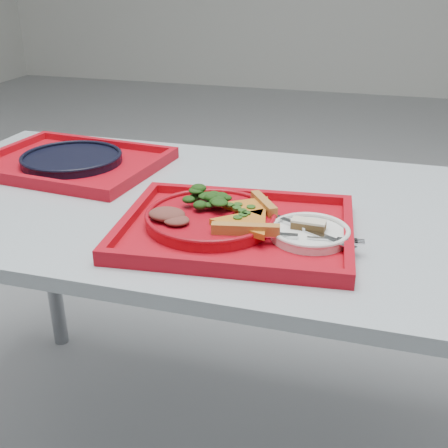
{
  "coord_description": "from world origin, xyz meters",
  "views": [
    {
      "loc": [
        0.3,
        -1.11,
        1.23
      ],
      "look_at": [
        0.03,
        -0.17,
        0.78
      ],
      "focal_mm": 45.0,
      "sensor_mm": 36.0,
      "label": 1
    }
  ],
  "objects_px": {
    "tray_far": "(72,165)",
    "navy_plate": "(72,160)",
    "tray_main": "(236,231)",
    "dessert_bar": "(309,224)",
    "dinner_plate": "(211,219)"
  },
  "relations": [
    {
      "from": "navy_plate",
      "to": "dessert_bar",
      "type": "xyz_separation_m",
      "value": [
        0.66,
        -0.26,
        0.02
      ]
    },
    {
      "from": "tray_far",
      "to": "dessert_bar",
      "type": "height_order",
      "value": "dessert_bar"
    },
    {
      "from": "navy_plate",
      "to": "dessert_bar",
      "type": "distance_m",
      "value": 0.71
    },
    {
      "from": "dinner_plate",
      "to": "navy_plate",
      "type": "bearing_deg",
      "value": 150.5
    },
    {
      "from": "tray_main",
      "to": "tray_far",
      "type": "relative_size",
      "value": 1.0
    },
    {
      "from": "tray_main",
      "to": "tray_far",
      "type": "height_order",
      "value": "same"
    },
    {
      "from": "tray_main",
      "to": "dessert_bar",
      "type": "height_order",
      "value": "dessert_bar"
    },
    {
      "from": "tray_far",
      "to": "navy_plate",
      "type": "bearing_deg",
      "value": -174.37
    },
    {
      "from": "tray_main",
      "to": "dessert_bar",
      "type": "distance_m",
      "value": 0.14
    },
    {
      "from": "tray_main",
      "to": "navy_plate",
      "type": "relative_size",
      "value": 1.73
    },
    {
      "from": "tray_main",
      "to": "dessert_bar",
      "type": "bearing_deg",
      "value": -1.79
    },
    {
      "from": "tray_main",
      "to": "navy_plate",
      "type": "bearing_deg",
      "value": 146.73
    },
    {
      "from": "tray_main",
      "to": "navy_plate",
      "type": "height_order",
      "value": "navy_plate"
    },
    {
      "from": "tray_main",
      "to": "tray_far",
      "type": "bearing_deg",
      "value": 146.73
    },
    {
      "from": "dessert_bar",
      "to": "tray_main",
      "type": "bearing_deg",
      "value": -173.08
    }
  ]
}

